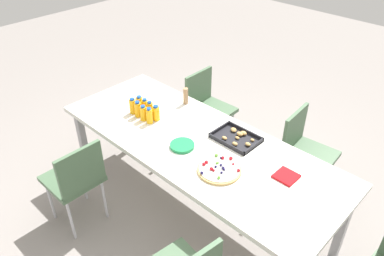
% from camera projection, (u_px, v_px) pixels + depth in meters
% --- Properties ---
extents(ground_plane, '(12.00, 12.00, 0.00)m').
position_uv_depth(ground_plane, '(196.00, 208.00, 3.36)').
color(ground_plane, gray).
extents(party_table, '(2.41, 0.92, 0.75)m').
position_uv_depth(party_table, '(196.00, 147.00, 2.97)').
color(party_table, silver).
rests_on(party_table, ground_plane).
extents(chair_near_left, '(0.40, 0.40, 0.83)m').
position_uv_depth(chair_near_left, '(76.00, 178.00, 2.95)').
color(chair_near_left, '#4C6B4C').
rests_on(chair_near_left, ground_plane).
extents(chair_far_left, '(0.41, 0.41, 0.83)m').
position_uv_depth(chair_far_left, '(207.00, 104.00, 3.88)').
color(chair_far_left, '#4C6B4C').
rests_on(chair_far_left, ground_plane).
extents(chair_far_right, '(0.43, 0.43, 0.83)m').
position_uv_depth(chair_far_right, '(304.00, 148.00, 3.27)').
color(chair_far_right, '#4C6B4C').
rests_on(chair_far_right, ground_plane).
extents(juice_bottle_0, '(0.06, 0.06, 0.14)m').
position_uv_depth(juice_bottle_0, '(133.00, 106.00, 3.24)').
color(juice_bottle_0, '#FAAB14').
rests_on(juice_bottle_0, party_table).
extents(juice_bottle_1, '(0.06, 0.06, 0.14)m').
position_uv_depth(juice_bottle_1, '(138.00, 109.00, 3.20)').
color(juice_bottle_1, '#FAAD14').
rests_on(juice_bottle_1, party_table).
extents(juice_bottle_2, '(0.06, 0.06, 0.14)m').
position_uv_depth(juice_bottle_2, '(143.00, 113.00, 3.15)').
color(juice_bottle_2, '#F9AC14').
rests_on(juice_bottle_2, party_table).
extents(juice_bottle_3, '(0.06, 0.06, 0.14)m').
position_uv_depth(juice_bottle_3, '(149.00, 116.00, 3.11)').
color(juice_bottle_3, '#F9AE14').
rests_on(juice_bottle_3, party_table).
extents(juice_bottle_4, '(0.06, 0.06, 0.14)m').
position_uv_depth(juice_bottle_4, '(140.00, 104.00, 3.28)').
color(juice_bottle_4, '#F9AE14').
rests_on(juice_bottle_4, party_table).
extents(juice_bottle_5, '(0.06, 0.06, 0.14)m').
position_uv_depth(juice_bottle_5, '(145.00, 107.00, 3.24)').
color(juice_bottle_5, '#F9AE14').
rests_on(juice_bottle_5, party_table).
extents(juice_bottle_6, '(0.05, 0.05, 0.15)m').
position_uv_depth(juice_bottle_6, '(150.00, 110.00, 3.19)').
color(juice_bottle_6, '#F9AD14').
rests_on(juice_bottle_6, party_table).
extents(juice_bottle_7, '(0.06, 0.06, 0.14)m').
position_uv_depth(juice_bottle_7, '(156.00, 113.00, 3.15)').
color(juice_bottle_7, '#FAAD14').
rests_on(juice_bottle_7, party_table).
extents(fruit_pizza, '(0.31, 0.31, 0.05)m').
position_uv_depth(fruit_pizza, '(219.00, 169.00, 2.64)').
color(fruit_pizza, tan).
rests_on(fruit_pizza, party_table).
extents(snack_tray, '(0.35, 0.26, 0.04)m').
position_uv_depth(snack_tray, '(236.00, 138.00, 2.95)').
color(snack_tray, black).
rests_on(snack_tray, party_table).
extents(plate_stack, '(0.19, 0.19, 0.02)m').
position_uv_depth(plate_stack, '(182.00, 145.00, 2.87)').
color(plate_stack, '#1E8C4C').
rests_on(plate_stack, party_table).
extents(napkin_stack, '(0.15, 0.15, 0.02)m').
position_uv_depth(napkin_stack, '(286.00, 176.00, 2.59)').
color(napkin_stack, red).
rests_on(napkin_stack, party_table).
extents(cardboard_tube, '(0.04, 0.04, 0.15)m').
position_uv_depth(cardboard_tube, '(186.00, 96.00, 3.37)').
color(cardboard_tube, '#9E7A56').
rests_on(cardboard_tube, party_table).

